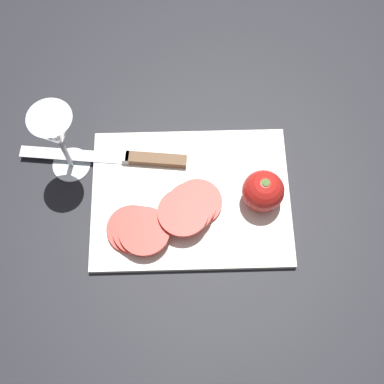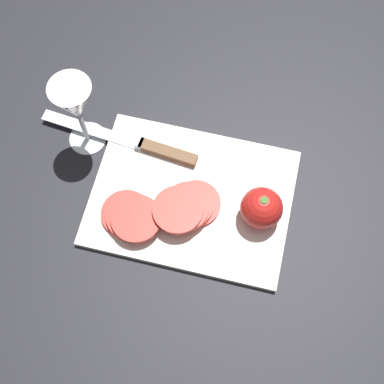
% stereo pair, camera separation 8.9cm
% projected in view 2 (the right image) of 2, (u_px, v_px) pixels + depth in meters
% --- Properties ---
extents(ground_plane, '(3.00, 3.00, 0.00)m').
position_uv_depth(ground_plane, '(191.00, 199.00, 0.93)').
color(ground_plane, black).
extents(cutting_board, '(0.34, 0.26, 0.01)m').
position_uv_depth(cutting_board, '(192.00, 200.00, 0.93)').
color(cutting_board, silver).
rests_on(cutting_board, ground_plane).
extents(wine_glass, '(0.07, 0.07, 0.16)m').
position_uv_depth(wine_glass, '(75.00, 105.00, 0.87)').
color(wine_glass, silver).
rests_on(wine_glass, ground_plane).
extents(whole_tomato, '(0.07, 0.07, 0.07)m').
position_uv_depth(whole_tomato, '(262.00, 208.00, 0.88)').
color(whole_tomato, red).
rests_on(whole_tomato, cutting_board).
extents(knife, '(0.30, 0.05, 0.01)m').
position_uv_depth(knife, '(150.00, 147.00, 0.95)').
color(knife, silver).
rests_on(knife, cutting_board).
extents(tomato_slice_stack_near, '(0.11, 0.09, 0.02)m').
position_uv_depth(tomato_slice_stack_near, '(131.00, 216.00, 0.90)').
color(tomato_slice_stack_near, red).
rests_on(tomato_slice_stack_near, cutting_board).
extents(tomato_slice_stack_far, '(0.11, 0.11, 0.03)m').
position_uv_depth(tomato_slice_stack_far, '(187.00, 207.00, 0.90)').
color(tomato_slice_stack_far, red).
rests_on(tomato_slice_stack_far, cutting_board).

